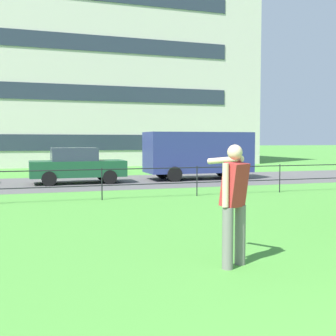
{
  "coord_description": "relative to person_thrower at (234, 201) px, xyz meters",
  "views": [
    {
      "loc": [
        -3.88,
        -1.23,
        1.84
      ],
      "look_at": [
        -0.72,
        8.29,
        1.21
      ],
      "focal_mm": 46.69,
      "sensor_mm": 36.0,
      "label": 1
    }
  ],
  "objects": [
    {
      "name": "car_dark_green_far_right",
      "position": [
        -0.7,
        13.37,
        -0.19
      ],
      "size": [
        4.0,
        1.82,
        1.54
      ],
      "color": "#194C2D",
      "rests_on": "ground"
    },
    {
      "name": "park_fence",
      "position": [
        1.0,
        7.74,
        -0.3
      ],
      "size": [
        28.59,
        0.04,
        1.0
      ],
      "color": "black",
      "rests_on": "ground"
    },
    {
      "name": "street_strip",
      "position": [
        1.0,
        13.52,
        -0.96
      ],
      "size": [
        80.0,
        6.64,
        0.01
      ],
      "primitive_type": "cube",
      "color": "#565454",
      "rests_on": "ground"
    },
    {
      "name": "panel_van_right",
      "position": [
        5.07,
        13.65,
        0.3
      ],
      "size": [
        5.03,
        2.17,
        2.24
      ],
      "color": "navy",
      "rests_on": "ground"
    },
    {
      "name": "person_thrower",
      "position": [
        0.0,
        0.0,
        0.0
      ],
      "size": [
        0.47,
        0.88,
        1.78
      ],
      "color": "slate",
      "rests_on": "ground"
    }
  ]
}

